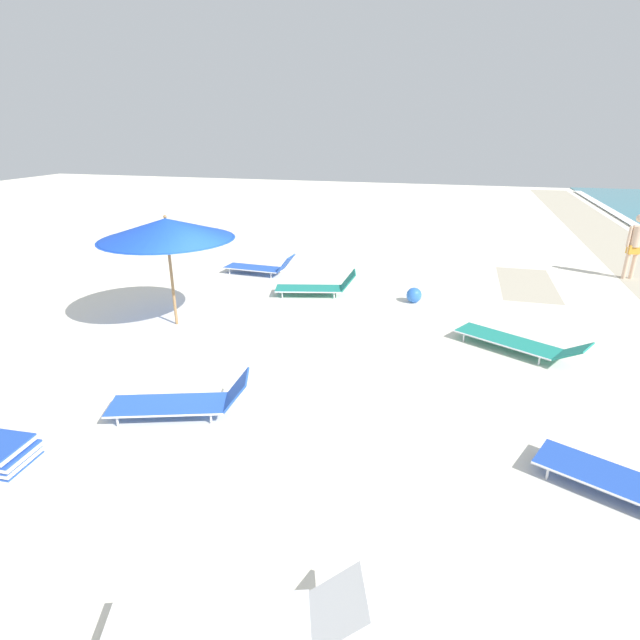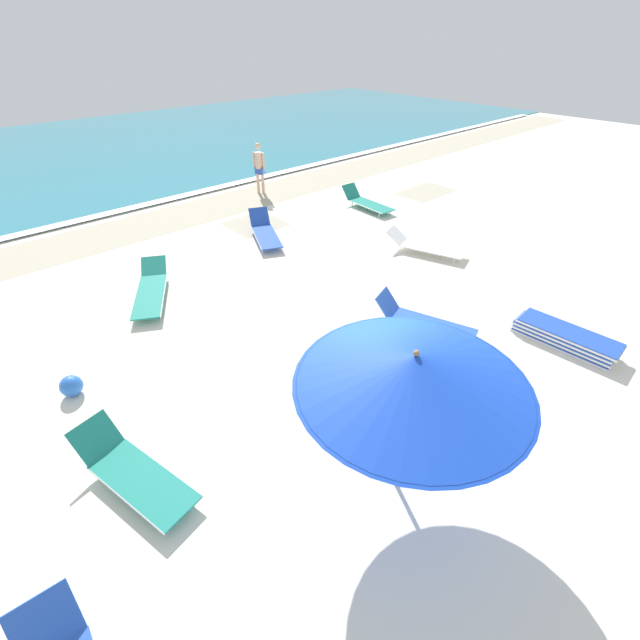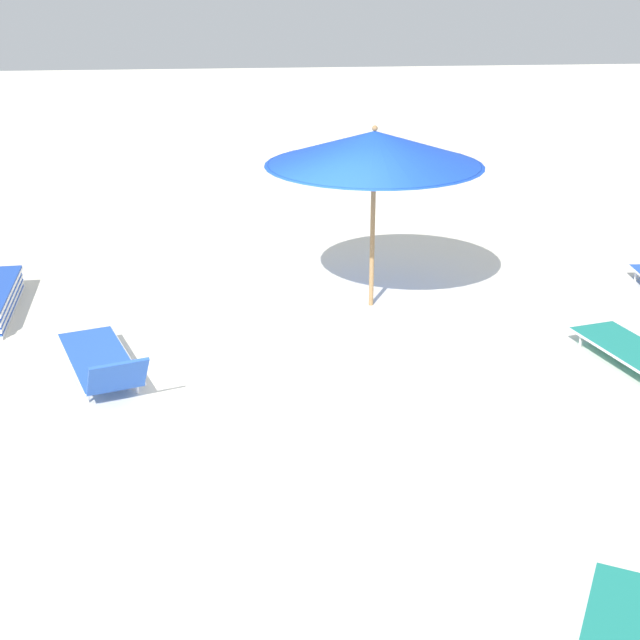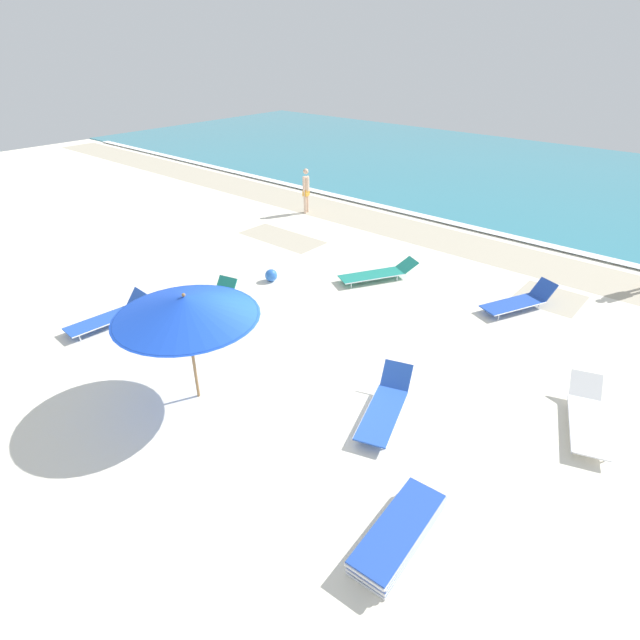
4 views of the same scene
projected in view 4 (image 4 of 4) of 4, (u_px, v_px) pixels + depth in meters
The scene contains 12 objects.
ground_plane at pixel (304, 380), 10.64m from camera, with size 60.00×60.00×0.16m.
ocean_water at pixel (588, 184), 24.05m from camera, with size 60.00×19.25×0.07m.
beach_umbrella at pixel (185, 307), 9.03m from camera, with size 2.70×2.70×2.31m.
lounger_stack at pixel (399, 532), 7.11m from camera, with size 0.73×1.93×0.32m.
sun_lounger_under_umbrella at pixel (109, 316), 12.42m from camera, with size 0.74×2.04×0.62m.
sun_lounger_beside_umbrella at pixel (519, 301), 13.14m from camera, with size 1.42×2.16×0.61m.
sun_lounger_near_water_left at pixel (209, 304), 12.99m from camera, with size 1.05×2.06×0.62m.
sun_lounger_mid_beach_solo at pixel (378, 273), 14.71m from camera, with size 1.69×2.36×0.48m.
sun_lounger_mid_beach_pair_a at pixel (587, 416), 9.19m from camera, with size 1.27×2.20×0.51m.
sun_lounger_mid_beach_pair_b at pixel (385, 405), 9.44m from camera, with size 1.21×2.11×0.62m.
beachgoer_shoreline_child at pixel (306, 188), 19.86m from camera, with size 0.27×0.44×1.76m.
beach_ball at pixel (271, 275), 14.62m from camera, with size 0.36×0.36×0.36m.
Camera 4 is at (5.85, -6.30, 6.33)m, focal length 28.00 mm.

